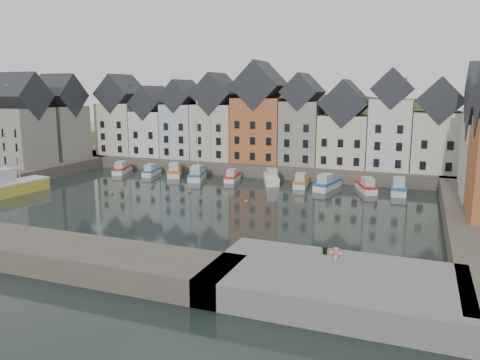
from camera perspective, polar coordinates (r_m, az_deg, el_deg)
The scene contains 20 objects.
ground at distance 60.13m, azimuth -6.27°, elevation -3.31°, with size 260.00×260.00×0.00m, color black.
far_quay at distance 87.10m, azimuth 2.82°, elevation 1.86°, with size 90.00×16.00×2.00m, color #4C463A.
near_quay at distance 34.86m, azimuth 11.41°, elevation -12.48°, with size 18.00×10.00×2.00m, color #60605E.
hillside at distance 115.70m, azimuth 6.82°, elevation -5.55°, with size 153.60×70.40×64.00m.
far_terrace at distance 83.34m, azimuth 4.54°, elevation 6.88°, with size 72.37×8.16×17.78m.
left_terrace at distance 90.84m, azimuth -22.98°, elevation 6.38°, with size 7.65×17.00×15.69m.
mooring_buoys at distance 66.50m, azimuth -7.23°, elevation -1.81°, with size 20.50×5.50×0.50m.
boat_a at distance 86.91m, azimuth -14.19°, elevation 1.32°, with size 3.59×6.47×2.37m.
boat_b at distance 83.75m, azimuth -10.73°, elevation 1.06°, with size 2.74×5.86×2.16m.
boat_c at distance 82.13m, azimuth -7.97°, elevation 1.06°, with size 4.81×7.16×2.65m.
boat_d at distance 78.30m, azimuth -5.24°, elevation 0.69°, with size 4.01×7.26×13.27m.
boat_e at distance 76.96m, azimuth -0.91°, elevation 0.39°, with size 2.58×5.84×2.17m.
boat_f at distance 74.98m, azimuth 3.84°, elevation 0.20°, with size 4.58×7.27×2.67m.
boat_g at distance 73.00m, azimuth 7.47°, elevation -0.23°, with size 2.60×6.34×2.37m.
boat_h at distance 71.62m, azimuth 10.55°, elevation -0.48°, with size 3.34×7.11×2.63m.
boat_i at distance 71.26m, azimuth 15.14°, elevation -0.78°, with size 4.01×6.58×2.42m.
boat_j at distance 71.42m, azimuth 18.76°, elevation -0.91°, with size 2.53×7.01×2.65m.
large_vessel at distance 73.36m, azimuth -26.74°, elevation -0.69°, with size 4.30×11.99×6.11m.
mooring_bollard at distance 37.83m, azimuth 10.30°, elevation -8.41°, with size 0.48×0.48×0.56m.
life_ring_post at distance 35.71m, azimuth 11.64°, elevation -8.70°, with size 0.80×0.17×1.30m.
Camera 1 is at (27.04, -51.65, 14.72)m, focal length 35.00 mm.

